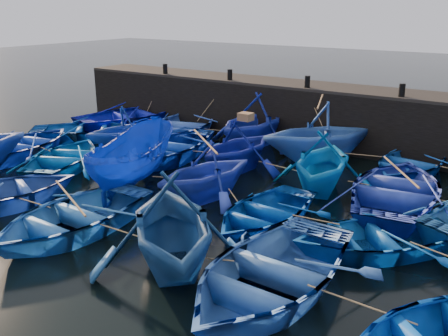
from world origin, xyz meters
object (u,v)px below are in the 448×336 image
Objects in this scene: wooden_crate at (246,117)px; boat_0 at (131,115)px; boat_13 at (25,144)px; boat_8 at (168,146)px.

boat_0 is at bearing 161.08° from wooden_crate.
boat_13 is at bearing -159.53° from wooden_crate.
boat_0 reaches higher than boat_13.
boat_0 is 6.28m from boat_13.
boat_0 is 11.75× the size of wooden_crate.
wooden_crate reaches higher than boat_0.
boat_13 is at bearing -160.68° from boat_8.
boat_8 is (5.33, -3.38, -0.03)m from boat_0.
wooden_crate is (3.47, 0.36, 1.58)m from boat_8.
wooden_crate is at bearing -3.60° from boat_8.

